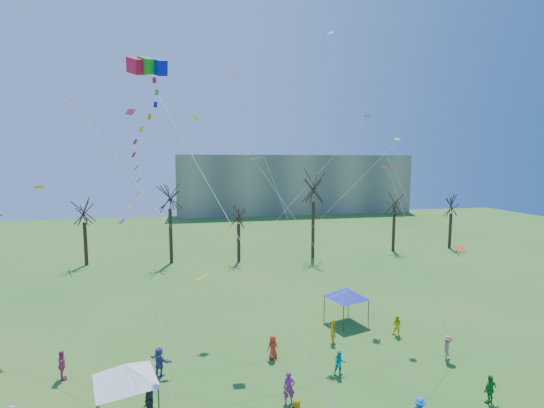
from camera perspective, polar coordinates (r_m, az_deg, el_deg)
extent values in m
cube|color=gray|center=(100.71, 3.25, 3.04)|extent=(60.00, 14.00, 15.00)
cylinder|color=black|center=(54.54, -26.27, -5.42)|extent=(0.44, 0.44, 5.58)
cylinder|color=black|center=(51.58, -15.00, -4.67)|extent=(0.44, 0.44, 7.25)
cylinder|color=black|center=(50.79, -5.04, -5.87)|extent=(0.44, 0.44, 5.12)
cylinder|color=black|center=(52.85, 6.19, -3.87)|extent=(0.44, 0.44, 7.90)
cylinder|color=black|center=(59.56, 17.84, -4.10)|extent=(0.44, 0.44, 5.62)
cylinder|color=black|center=(64.55, 25.24, -3.70)|extent=(0.44, 0.44, 5.42)
cube|color=red|center=(24.90, -19.83, 18.99)|extent=(1.19, 1.42, 1.23)
cube|color=green|center=(24.83, -18.32, 19.08)|extent=(1.19, 1.42, 1.23)
cube|color=#0F10C7|center=(24.77, -16.79, 19.16)|extent=(1.19, 1.42, 1.23)
cylinder|color=white|center=(17.71, -5.92, -3.55)|extent=(0.02, 0.02, 22.12)
cylinder|color=#3F3F44|center=(22.15, -16.66, -27.36)|extent=(0.09, 0.09, 2.18)
cylinder|color=#3F3F44|center=(24.19, -25.01, -24.57)|extent=(0.09, 0.09, 2.18)
cylinder|color=#3F3F44|center=(24.41, -18.08, -23.97)|extent=(0.09, 0.09, 2.18)
pyramid|color=white|center=(22.33, -21.25, -22.57)|extent=(3.98, 3.98, 0.94)
cylinder|color=#3F3F44|center=(31.60, 10.70, -16.58)|extent=(0.09, 0.09, 2.08)
cylinder|color=#3F3F44|center=(33.15, 14.32, -15.55)|extent=(0.09, 0.09, 2.08)
cylinder|color=#3F3F44|center=(33.49, 7.87, -15.17)|extent=(0.09, 0.09, 2.08)
cylinder|color=#3F3F44|center=(34.96, 11.41, -14.30)|extent=(0.09, 0.09, 2.08)
pyramid|color=#2530BC|center=(32.75, 11.13, -12.97)|extent=(3.80, 3.80, 0.89)
imported|color=#1B7E29|center=(26.16, 30.00, -23.02)|extent=(1.03, 0.62, 1.63)
imported|color=black|center=(23.08, -17.91, -26.81)|extent=(0.79, 0.90, 1.56)
imported|color=#8D2373|center=(23.20, 2.58, -25.93)|extent=(0.71, 0.51, 1.81)
imported|color=#0CA7AA|center=(25.98, 10.16, -22.52)|extent=(0.82, 0.66, 1.58)
imported|color=#9D7855|center=(29.62, 24.95, -19.07)|extent=(1.19, 1.28, 1.73)
imported|color=#D0457D|center=(28.22, -29.07, -20.47)|extent=(0.75, 1.17, 1.85)
imported|color=#464798|center=(26.53, -16.60, -21.76)|extent=(1.65, 1.46, 1.81)
imported|color=red|center=(27.40, 0.12, -20.74)|extent=(0.93, 0.75, 1.63)
imported|color=orange|center=(29.69, 9.13, -18.39)|extent=(0.69, 0.78, 1.81)
imported|color=yellow|center=(31.91, 18.36, -17.03)|extent=(0.99, 0.97, 1.60)
cube|color=orange|center=(24.39, -31.67, 2.16)|extent=(0.70, 0.78, 0.17)
cylinder|color=white|center=(22.17, -34.95, -12.38)|extent=(0.01, 0.01, 12.52)
cube|color=#E826B1|center=(28.43, -20.52, 12.87)|extent=(0.78, 0.81, 0.34)
cylinder|color=white|center=(22.53, -18.09, -4.93)|extent=(0.01, 0.01, 19.41)
cube|color=yellow|center=(21.16, -10.52, -10.87)|extent=(0.81, 0.74, 0.39)
cylinder|color=white|center=(20.68, -3.78, -19.80)|extent=(0.01, 0.01, 7.82)
cube|color=#1AA4C4|center=(27.85, -2.52, 6.86)|extent=(0.78, 0.61, 0.20)
cylinder|color=white|center=(23.62, 7.51, -8.10)|extent=(0.01, 0.01, 17.87)
cube|color=blue|center=(36.09, 8.81, 24.07)|extent=(0.87, 0.87, 0.45)
cylinder|color=white|center=(28.13, 17.75, 5.06)|extent=(0.01, 0.01, 27.71)
cube|color=red|center=(24.30, 26.45, -6.06)|extent=(0.62, 0.70, 0.24)
cylinder|color=white|center=(20.94, -2.61, -17.51)|extent=(0.01, 0.01, 24.63)
cube|color=#ACCB2F|center=(33.29, 18.32, 9.26)|extent=(0.54, 0.65, 0.22)
cylinder|color=white|center=(25.55, 4.50, -5.09)|extent=(0.01, 0.01, 25.20)
cube|color=purple|center=(36.29, -28.07, 14.04)|extent=(0.95, 0.97, 0.25)
cylinder|color=white|center=(27.09, -16.77, -1.00)|extent=(0.01, 0.01, 27.25)
cube|color=#D8560B|center=(36.38, -5.99, 18.97)|extent=(0.86, 0.86, 0.44)
cylinder|color=white|center=(28.92, 0.64, 2.36)|extent=(0.01, 0.01, 24.73)
cube|color=#E32597|center=(24.64, 17.23, 5.15)|extent=(0.81, 0.63, 0.24)
cylinder|color=white|center=(26.42, 21.37, -7.65)|extent=(0.01, 0.01, 12.10)
cube|color=#EBFF1A|center=(24.96, -11.37, 12.50)|extent=(0.73, 0.69, 0.26)
cylinder|color=white|center=(25.17, -20.60, -4.67)|extent=(0.01, 0.01, 16.61)
cube|color=#1797B3|center=(36.73, 14.15, 12.71)|extent=(0.84, 0.91, 0.18)
cylinder|color=white|center=(29.18, 1.68, -1.34)|extent=(0.01, 0.01, 25.86)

